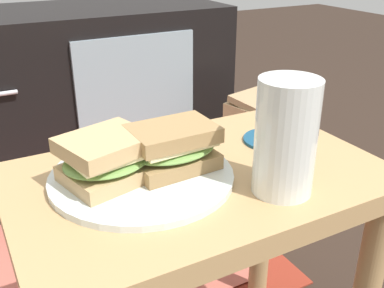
% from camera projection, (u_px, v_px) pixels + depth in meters
% --- Properties ---
extents(side_table, '(0.56, 0.36, 0.46)m').
position_uv_depth(side_table, '(198.00, 223.00, 0.72)').
color(side_table, tan).
rests_on(side_table, ground).
extents(tv_cabinet, '(0.96, 0.46, 0.58)m').
position_uv_depth(tv_cabinet, '(81.00, 96.00, 1.54)').
color(tv_cabinet, black).
rests_on(tv_cabinet, ground).
extents(area_rug, '(1.22, 0.83, 0.01)m').
position_uv_depth(area_rug, '(28.00, 262.00, 1.19)').
color(area_rug, maroon).
rests_on(area_rug, ground).
extents(plate, '(0.27, 0.27, 0.01)m').
position_uv_depth(plate, '(142.00, 176.00, 0.66)').
color(plate, silver).
rests_on(plate, side_table).
extents(sandwich_front, '(0.15, 0.13, 0.07)m').
position_uv_depth(sandwich_front, '(107.00, 159.00, 0.63)').
color(sandwich_front, tan).
rests_on(sandwich_front, plate).
extents(sandwich_back, '(0.14, 0.10, 0.07)m').
position_uv_depth(sandwich_back, '(173.00, 147.00, 0.66)').
color(sandwich_back, '#9E7A4C').
rests_on(sandwich_back, plate).
extents(beer_glass, '(0.08, 0.08, 0.16)m').
position_uv_depth(beer_glass, '(285.00, 141.00, 0.61)').
color(beer_glass, silver).
rests_on(beer_glass, side_table).
extents(coaster, '(0.10, 0.10, 0.01)m').
position_uv_depth(coaster, '(272.00, 140.00, 0.79)').
color(coaster, navy).
rests_on(coaster, side_table).
extents(paper_bag, '(0.22, 0.19, 0.35)m').
position_uv_depth(paper_bag, '(260.00, 149.00, 1.44)').
color(paper_bag, tan).
rests_on(paper_bag, ground).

